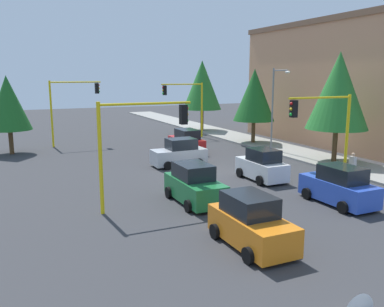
{
  "coord_description": "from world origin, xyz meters",
  "views": [
    {
      "loc": [
        24.16,
        -11.3,
        6.3
      ],
      "look_at": [
        -0.18,
        -0.03,
        1.2
      ],
      "focal_mm": 37.9,
      "sensor_mm": 36.0,
      "label": 1
    }
  ],
  "objects_px": {
    "traffic_signal_near_right": "(139,133)",
    "tree_opposite_side": "(8,103)",
    "street_lamp_curbside": "(276,101)",
    "car_silver": "(179,154)",
    "pedestrian_crossing": "(352,165)",
    "traffic_signal_near_left": "(324,121)",
    "tree_roadside_near": "(338,91)",
    "tree_roadside_mid": "(254,95)",
    "car_green": "(194,185)",
    "car_orange": "(251,223)",
    "traffic_signal_far_right": "(71,100)",
    "traffic_signal_far_left": "(186,99)",
    "car_blue": "(339,187)",
    "tree_roadside_far": "(202,85)",
    "car_red": "(187,142)",
    "car_white": "(262,166)"
  },
  "relations": [
    {
      "from": "traffic_signal_far_right",
      "to": "street_lamp_curbside",
      "type": "distance_m",
      "value": 18.2
    },
    {
      "from": "tree_opposite_side",
      "to": "tree_roadside_mid",
      "type": "relative_size",
      "value": 0.91
    },
    {
      "from": "car_blue",
      "to": "car_red",
      "type": "bearing_deg",
      "value": -176.01
    },
    {
      "from": "tree_roadside_near",
      "to": "pedestrian_crossing",
      "type": "relative_size",
      "value": 4.74
    },
    {
      "from": "car_white",
      "to": "pedestrian_crossing",
      "type": "distance_m",
      "value": 5.63
    },
    {
      "from": "traffic_signal_near_right",
      "to": "car_blue",
      "type": "height_order",
      "value": "traffic_signal_near_right"
    },
    {
      "from": "car_white",
      "to": "car_blue",
      "type": "height_order",
      "value": "same"
    },
    {
      "from": "traffic_signal_near_right",
      "to": "traffic_signal_far_right",
      "type": "distance_m",
      "value": 20.01
    },
    {
      "from": "tree_roadside_far",
      "to": "car_blue",
      "type": "xyz_separation_m",
      "value": [
        27.52,
        -5.94,
        -4.43
      ]
    },
    {
      "from": "tree_roadside_near",
      "to": "traffic_signal_far_left",
      "type": "bearing_deg",
      "value": -163.3
    },
    {
      "from": "traffic_signal_far_right",
      "to": "car_silver",
      "type": "relative_size",
      "value": 1.56
    },
    {
      "from": "traffic_signal_far_left",
      "to": "car_orange",
      "type": "relative_size",
      "value": 1.46
    },
    {
      "from": "traffic_signal_near_right",
      "to": "tree_opposite_side",
      "type": "relative_size",
      "value": 0.81
    },
    {
      "from": "car_red",
      "to": "car_green",
      "type": "bearing_deg",
      "value": -22.44
    },
    {
      "from": "traffic_signal_far_left",
      "to": "car_red",
      "type": "height_order",
      "value": "traffic_signal_far_left"
    },
    {
      "from": "traffic_signal_far_left",
      "to": "tree_roadside_near",
      "type": "distance_m",
      "value": 16.75
    },
    {
      "from": "traffic_signal_far_left",
      "to": "pedestrian_crossing",
      "type": "height_order",
      "value": "traffic_signal_far_left"
    },
    {
      "from": "street_lamp_curbside",
      "to": "tree_opposite_side",
      "type": "height_order",
      "value": "street_lamp_curbside"
    },
    {
      "from": "pedestrian_crossing",
      "to": "car_red",
      "type": "bearing_deg",
      "value": -156.45
    },
    {
      "from": "car_orange",
      "to": "pedestrian_crossing",
      "type": "distance_m",
      "value": 12.67
    },
    {
      "from": "tree_roadside_near",
      "to": "car_green",
      "type": "distance_m",
      "value": 14.68
    },
    {
      "from": "tree_roadside_mid",
      "to": "tree_opposite_side",
      "type": "bearing_deg",
      "value": -100.78
    },
    {
      "from": "street_lamp_curbside",
      "to": "tree_roadside_mid",
      "type": "height_order",
      "value": "tree_roadside_mid"
    },
    {
      "from": "street_lamp_curbside",
      "to": "tree_roadside_near",
      "type": "distance_m",
      "value": 5.84
    },
    {
      "from": "street_lamp_curbside",
      "to": "traffic_signal_far_right",
      "type": "bearing_deg",
      "value": -124.81
    },
    {
      "from": "tree_opposite_side",
      "to": "tree_roadside_far",
      "type": "height_order",
      "value": "tree_roadside_far"
    },
    {
      "from": "traffic_signal_near_left",
      "to": "tree_roadside_near",
      "type": "xyz_separation_m",
      "value": [
        -4.0,
        4.87,
        1.55
      ]
    },
    {
      "from": "car_green",
      "to": "car_orange",
      "type": "xyz_separation_m",
      "value": [
        5.8,
        -0.38,
        -0.0
      ]
    },
    {
      "from": "traffic_signal_near_right",
      "to": "street_lamp_curbside",
      "type": "distance_m",
      "value": 17.68
    },
    {
      "from": "traffic_signal_near_left",
      "to": "tree_roadside_near",
      "type": "height_order",
      "value": "tree_roadside_near"
    },
    {
      "from": "traffic_signal_near_left",
      "to": "traffic_signal_far_right",
      "type": "height_order",
      "value": "traffic_signal_far_right"
    },
    {
      "from": "traffic_signal_far_left",
      "to": "car_blue",
      "type": "height_order",
      "value": "traffic_signal_far_left"
    },
    {
      "from": "pedestrian_crossing",
      "to": "traffic_signal_far_right",
      "type": "bearing_deg",
      "value": -145.71
    },
    {
      "from": "traffic_signal_near_right",
      "to": "car_silver",
      "type": "relative_size",
      "value": 1.36
    },
    {
      "from": "tree_roadside_mid",
      "to": "tree_roadside_far",
      "type": "height_order",
      "value": "tree_roadside_far"
    },
    {
      "from": "pedestrian_crossing",
      "to": "tree_roadside_mid",
      "type": "bearing_deg",
      "value": 171.91
    },
    {
      "from": "car_silver",
      "to": "car_blue",
      "type": "bearing_deg",
      "value": 18.01
    },
    {
      "from": "car_silver",
      "to": "pedestrian_crossing",
      "type": "xyz_separation_m",
      "value": [
        8.14,
        8.18,
        0.01
      ]
    },
    {
      "from": "traffic_signal_far_left",
      "to": "traffic_signal_near_right",
      "type": "height_order",
      "value": "traffic_signal_far_left"
    },
    {
      "from": "tree_opposite_side",
      "to": "car_red",
      "type": "distance_m",
      "value": 14.85
    },
    {
      "from": "traffic_signal_far_left",
      "to": "traffic_signal_far_right",
      "type": "distance_m",
      "value": 11.44
    },
    {
      "from": "tree_roadside_near",
      "to": "traffic_signal_near_right",
      "type": "bearing_deg",
      "value": -76.07
    },
    {
      "from": "traffic_signal_near_left",
      "to": "tree_roadside_mid",
      "type": "bearing_deg",
      "value": 162.67
    },
    {
      "from": "traffic_signal_near_right",
      "to": "tree_roadside_mid",
      "type": "height_order",
      "value": "tree_roadside_mid"
    },
    {
      "from": "traffic_signal_far_left",
      "to": "pedestrian_crossing",
      "type": "relative_size",
      "value": 3.35
    },
    {
      "from": "car_blue",
      "to": "tree_roadside_near",
      "type": "bearing_deg",
      "value": 137.3
    },
    {
      "from": "tree_roadside_mid",
      "to": "tree_roadside_far",
      "type": "relative_size",
      "value": 0.87
    },
    {
      "from": "traffic_signal_far_right",
      "to": "car_orange",
      "type": "xyz_separation_m",
      "value": [
        26.0,
        2.51,
        -3.31
      ]
    },
    {
      "from": "street_lamp_curbside",
      "to": "car_silver",
      "type": "height_order",
      "value": "street_lamp_curbside"
    },
    {
      "from": "traffic_signal_near_left",
      "to": "car_red",
      "type": "xyz_separation_m",
      "value": [
        -12.61,
        -3.2,
        -2.85
      ]
    }
  ]
}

